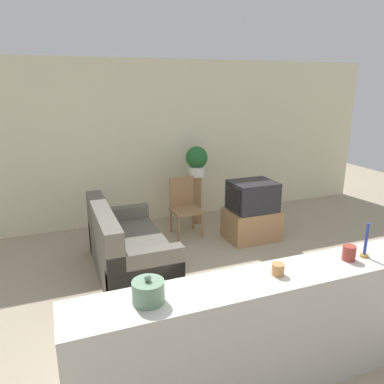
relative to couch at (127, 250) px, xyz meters
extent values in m
plane|color=tan|center=(0.60, -1.62, -0.31)|extent=(14.00, 14.00, 0.00)
cube|color=beige|center=(0.60, 1.81, 1.04)|extent=(9.00, 0.06, 2.70)
cube|color=#605B51|center=(0.05, 0.00, -0.08)|extent=(0.84, 1.67, 0.45)
cube|color=#605B51|center=(-0.27, 0.00, 0.36)|extent=(0.20, 1.67, 0.44)
cube|color=#605B51|center=(0.05, -0.76, 0.00)|extent=(0.84, 0.16, 0.63)
cube|color=#605B51|center=(0.05, 0.76, 0.00)|extent=(0.84, 0.16, 0.63)
cube|color=#9E754C|center=(2.01, 0.40, -0.08)|extent=(0.78, 0.57, 0.47)
cube|color=#232328|center=(2.01, 0.40, 0.38)|extent=(0.65, 0.55, 0.44)
cube|color=black|center=(1.68, 0.40, 0.38)|extent=(0.02, 0.45, 0.34)
cube|color=#9E754C|center=(1.13, 0.91, 0.09)|extent=(0.44, 0.44, 0.04)
cube|color=#9E754C|center=(1.13, 1.11, 0.35)|extent=(0.40, 0.04, 0.48)
cylinder|color=#9E754C|center=(0.94, 0.72, -0.12)|extent=(0.04, 0.04, 0.38)
cylinder|color=#9E754C|center=(1.32, 0.72, -0.12)|extent=(0.04, 0.04, 0.38)
cylinder|color=#9E754C|center=(0.94, 1.10, -0.12)|extent=(0.04, 0.04, 0.38)
cylinder|color=#9E754C|center=(1.32, 1.10, -0.12)|extent=(0.04, 0.04, 0.38)
cylinder|color=#9E754C|center=(1.48, 1.34, 0.10)|extent=(0.16, 0.16, 0.83)
cylinder|color=white|center=(1.48, 1.34, 0.60)|extent=(0.27, 0.27, 0.16)
sphere|color=#23602D|center=(1.48, 1.34, 0.83)|extent=(0.36, 0.36, 0.36)
cube|color=beige|center=(0.60, -2.21, 0.17)|extent=(2.93, 0.44, 0.96)
cylinder|color=gray|center=(-0.29, -2.21, 0.72)|extent=(0.21, 0.21, 0.15)
sphere|color=gray|center=(-0.29, -2.21, 0.82)|extent=(0.05, 0.05, 0.05)
cylinder|color=#C6844C|center=(0.69, -2.21, 0.69)|extent=(0.09, 0.09, 0.09)
cylinder|color=#B7933D|center=(1.52, -2.21, 0.66)|extent=(0.07, 0.07, 0.02)
cylinder|color=#2D3D9E|center=(1.52, -2.21, 0.80)|extent=(0.02, 0.02, 0.27)
cylinder|color=#99382D|center=(1.36, -2.21, 0.71)|extent=(0.10, 0.10, 0.12)
camera|label=1|loc=(-0.80, -4.29, 2.00)|focal=35.00mm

